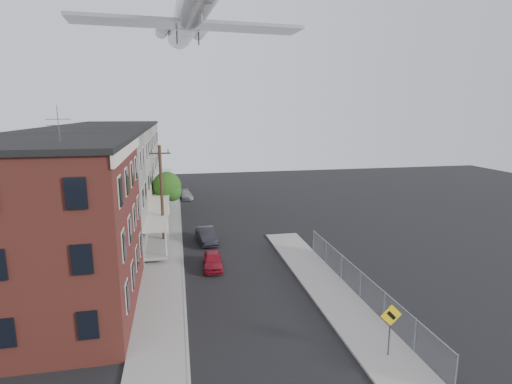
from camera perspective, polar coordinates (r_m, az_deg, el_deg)
ground at (r=21.13m, az=2.34°, el=-22.64°), size 120.00×120.00×0.00m
sidewalk_left at (r=42.66m, az=-12.65°, el=-4.82°), size 3.00×62.00×0.12m
sidewalk_right at (r=27.60m, az=10.79°, el=-14.02°), size 3.00×26.00×0.12m
curb_left at (r=42.64m, az=-10.70°, el=-4.74°), size 0.15×62.00×0.14m
curb_right at (r=27.11m, az=7.85°, el=-14.37°), size 0.15×26.00×0.14m
corner_building at (r=26.08m, az=-28.35°, el=-4.79°), size 10.31×12.30×12.15m
row_house_a at (r=35.01m, az=-23.88°, el=-0.56°), size 11.98×7.00×10.30m
row_house_b at (r=41.76m, az=-21.87°, el=1.41°), size 11.98×7.00×10.30m
row_house_c at (r=48.57m, az=-20.42°, el=2.83°), size 11.98×7.00×10.30m
row_house_d at (r=55.43m, az=-19.32°, el=3.90°), size 11.98×7.00×10.30m
row_house_e at (r=62.33m, az=-18.46°, el=4.73°), size 11.98×7.00×10.30m
chainlink_fence at (r=26.96m, az=14.71°, el=-12.65°), size 0.06×18.06×1.90m
warning_sign at (r=21.22m, az=18.67°, el=-17.19°), size 1.10×0.11×2.80m
utility_pole at (r=35.73m, az=-13.32°, el=-0.40°), size 1.80×0.26×9.00m
street_tree at (r=45.69m, az=-12.46°, el=0.64°), size 3.22×3.20×5.20m
car_near at (r=31.17m, az=-6.21°, el=-9.70°), size 1.68×3.69×1.23m
car_mid at (r=36.95m, az=-7.09°, el=-6.18°), size 1.91×4.30×1.37m
car_far at (r=55.65m, az=-9.97°, el=-0.39°), size 1.97×3.90×1.09m
airplane at (r=47.02m, az=-9.75°, el=23.25°), size 23.75×27.11×7.84m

